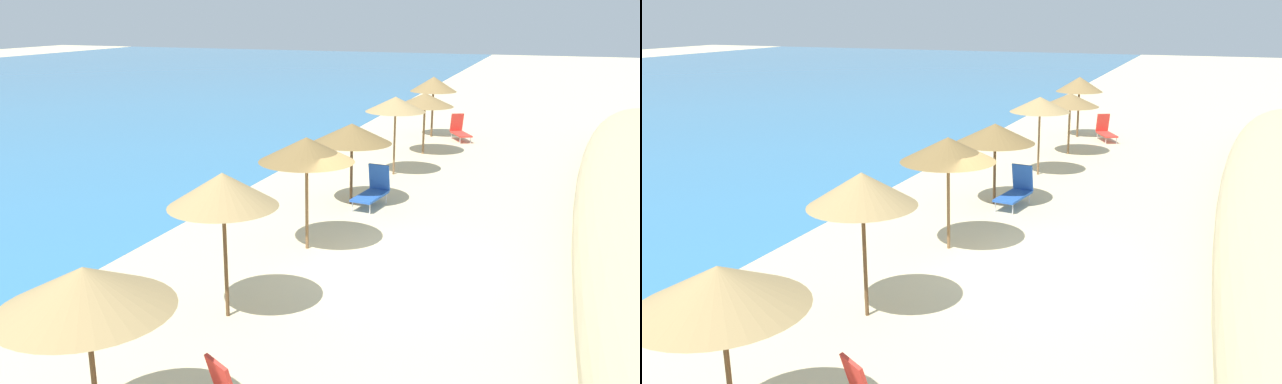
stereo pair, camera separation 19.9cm
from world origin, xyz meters
The scene contains 10 objects.
ground_plane centered at (0.00, 0.00, 0.00)m, with size 160.00×160.00×0.00m, color beige.
beach_umbrella_2 centered at (-8.01, 1.54, 2.42)m, with size 2.34×2.34×2.72m.
beach_umbrella_3 centered at (-3.73, 1.88, 2.60)m, with size 2.13×2.13×2.94m.
beach_umbrella_4 centered at (0.37, 1.81, 2.58)m, with size 2.39×2.39×2.89m.
beach_umbrella_5 centered at (4.58, 1.99, 2.24)m, with size 2.47×2.47×2.55m.
beach_umbrella_6 centered at (8.76, 1.69, 2.60)m, with size 2.18×2.18×2.88m.
beach_umbrella_7 centered at (12.72, 1.42, 2.29)m, with size 2.39×2.39×2.57m.
beach_umbrella_8 centered at (16.75, 1.85, 2.51)m, with size 2.20×2.20×2.86m.
lounge_chair_0 centered at (4.62, 1.29, 0.50)m, with size 1.65×0.87×1.23m.
lounge_chair_1 centered at (16.29, 0.44, 0.47)m, with size 1.62×1.24×1.20m.
Camera 1 is at (-14.16, -4.00, 5.86)m, focal length 36.55 mm.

